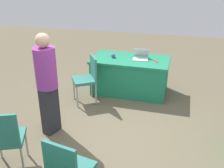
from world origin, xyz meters
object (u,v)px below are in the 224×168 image
Objects in this scene: chair_by_pillar at (88,76)px; table_foreground at (130,75)px; scissors_red at (156,61)px; yarn_ball at (113,56)px; person_presenter at (47,80)px; laptop_silver at (141,57)px; chair_near_front at (6,137)px.

table_foreground is at bearing -79.10° from chair_by_pillar.
chair_by_pillar is at bearing -94.59° from scissors_red.
scissors_red is at bearing 178.05° from yarn_ball.
person_presenter is 2.26m from laptop_silver.
person_presenter reaches higher than scissors_red.
person_presenter is at bearing 61.38° from table_foreground.
scissors_red is (-0.33, 0.07, -0.04)m from laptop_silver.
table_foreground is 0.67m from scissors_red.
chair_by_pillar is (0.75, 0.68, 0.17)m from table_foreground.
table_foreground is at bearing 45.77° from chair_near_front.
chair_by_pillar reaches higher than table_foreground.
chair_near_front is 2.85× the size of laptop_silver.
chair_near_front is 0.97× the size of chair_by_pillar.
person_presenter is (-0.15, -1.00, 0.42)m from chair_near_front.
person_presenter reaches higher than laptop_silver.
laptop_silver is at bearing 42.41° from chair_near_front.
chair_near_front is 0.55× the size of person_presenter.
chair_near_front is at bearing -61.76° from scissors_red.
yarn_ball is at bearing 2.73° from table_foreground.
scissors_red is at bearing -95.24° from chair_by_pillar.
laptop_silver is 3.57× the size of yarn_ball.
laptop_silver is 0.59m from yarn_ball.
chair_by_pillar is 1.28m from person_presenter.
table_foreground is at bearing -10.22° from person_presenter.
table_foreground is 0.57m from yarn_ball.
chair_near_front is at bearing 67.80° from table_foreground.
laptop_silver is at bearing -175.85° from yarn_ball.
laptop_silver is 0.34m from scissors_red.
chair_by_pillar reaches higher than yarn_ball.
table_foreground is 3.10m from chair_near_front.
chair_by_pillar reaches higher than scissors_red.
laptop_silver is 1.85× the size of scissors_red.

